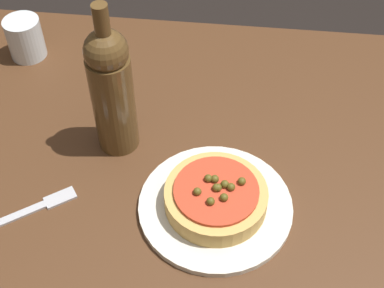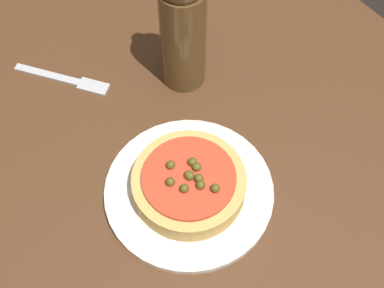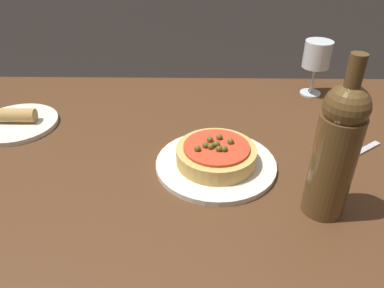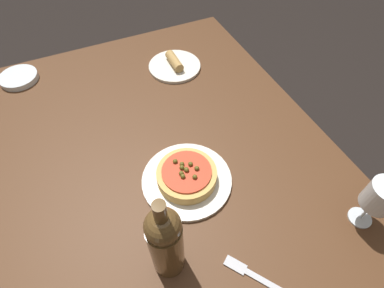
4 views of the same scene
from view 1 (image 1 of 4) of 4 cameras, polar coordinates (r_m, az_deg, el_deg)
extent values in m
cube|color=#4C2D19|center=(0.95, 6.84, -6.93)|extent=(1.47, 1.03, 0.03)
cylinder|color=#4C2D19|center=(1.65, -17.84, 0.96)|extent=(0.06, 0.06, 0.72)
cylinder|color=silver|center=(0.92, 2.51, -6.63)|extent=(0.26, 0.26, 0.01)
cylinder|color=tan|center=(0.90, 2.56, -5.75)|extent=(0.17, 0.17, 0.04)
cylinder|color=red|center=(0.89, 2.60, -4.95)|extent=(0.14, 0.14, 0.01)
sphere|color=brown|center=(0.89, 1.73, -3.89)|extent=(0.01, 0.01, 0.01)
sphere|color=brown|center=(0.89, 5.34, -3.85)|extent=(0.01, 0.01, 0.01)
sphere|color=brown|center=(0.89, 2.46, -3.66)|extent=(0.01, 0.01, 0.01)
sphere|color=brown|center=(0.87, 3.44, -5.72)|extent=(0.01, 0.01, 0.01)
sphere|color=brown|center=(0.88, 4.18, -4.60)|extent=(0.01, 0.01, 0.01)
sphere|color=brown|center=(0.86, 1.99, -6.14)|extent=(0.01, 0.01, 0.01)
sphere|color=brown|center=(0.89, 3.52, -4.30)|extent=(0.01, 0.01, 0.01)
sphere|color=brown|center=(0.88, 2.76, -4.67)|extent=(0.01, 0.01, 0.01)
sphere|color=brown|center=(0.88, 0.57, -5.10)|extent=(0.01, 0.01, 0.01)
sphere|color=brown|center=(0.88, 2.62, -4.67)|extent=(0.01, 0.01, 0.01)
cylinder|color=brown|center=(0.96, -8.34, 4.27)|extent=(0.08, 0.08, 0.20)
sphere|color=brown|center=(0.89, -9.17, 9.75)|extent=(0.08, 0.08, 0.08)
cylinder|color=brown|center=(0.85, -9.59, 12.49)|extent=(0.03, 0.03, 0.07)
cylinder|color=silver|center=(1.24, -17.38, 10.72)|extent=(0.08, 0.08, 0.09)
cube|color=#B7B7BC|center=(0.96, -18.88, -7.57)|extent=(0.11, 0.08, 0.00)
cube|color=#B7B7BC|center=(0.96, -13.88, -5.60)|extent=(0.06, 0.05, 0.00)
camera|label=2|loc=(0.42, 59.72, 27.71)|focal=50.00mm
camera|label=3|loc=(1.23, 8.97, 35.07)|focal=35.00mm
camera|label=4|loc=(0.84, -36.09, 42.29)|focal=28.00mm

